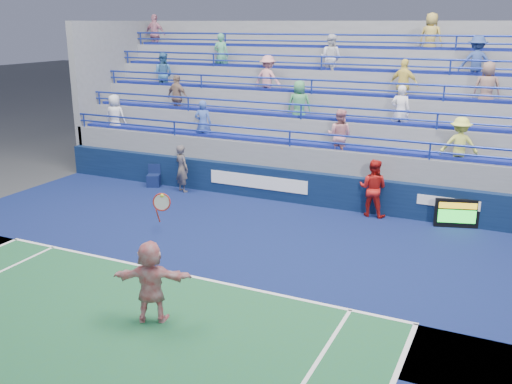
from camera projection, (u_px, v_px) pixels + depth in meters
The scene contains 8 objects.
ground at pixel (184, 275), 13.60m from camera, with size 120.00×120.00×0.00m, color #333538.
sponsor_wall at pixel (287, 186), 19.08m from camera, with size 18.00×0.32×1.10m.
bleacher_stand at pixel (324, 136), 22.06m from camera, with size 18.00×5.60×6.13m.
serve_speed_board at pixel (457, 213), 16.65m from camera, with size 1.24×0.49×0.87m.
judge_chair at pixel (154, 180), 20.87m from camera, with size 0.59×0.61×0.81m.
tennis_player at pixel (151, 281), 11.32m from camera, with size 1.66×1.07×2.75m.
line_judge at pixel (182, 169), 20.09m from camera, with size 0.62×0.40×1.69m, color #141C39.
ball_girl at pixel (373, 188), 17.52m from camera, with size 0.88×0.68×1.81m, color #B61814.
Camera 1 is at (6.86, -10.54, 5.81)m, focal length 40.00 mm.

